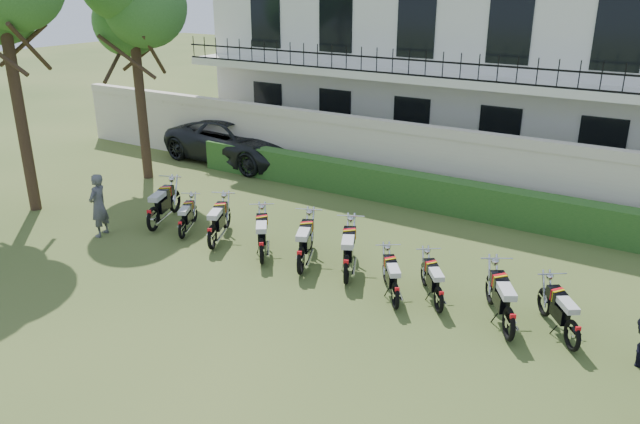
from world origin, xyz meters
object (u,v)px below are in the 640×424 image
(motorcycle_0, at_px, (152,213))
(motorcycle_7, at_px, (439,294))
(motorcycle_4, at_px, (301,254))
(motorcycle_2, at_px, (212,231))
(motorcycle_1, at_px, (182,224))
(motorcycle_5, at_px, (347,263))
(motorcycle_6, at_px, (396,290))
(inspector, at_px, (98,205))
(motorcycle_9, at_px, (573,329))
(suv, at_px, (237,141))
(motorcycle_8, at_px, (510,316))
(motorcycle_3, at_px, (262,245))

(motorcycle_0, relative_size, motorcycle_7, 1.39)
(motorcycle_4, bearing_deg, motorcycle_2, 155.85)
(motorcycle_1, bearing_deg, motorcycle_7, -28.30)
(motorcycle_5, bearing_deg, motorcycle_1, 154.84)
(motorcycle_7, bearing_deg, motorcycle_5, 140.75)
(motorcycle_5, distance_m, motorcycle_6, 1.48)
(motorcycle_5, xyz_separation_m, motorcycle_6, (1.41, -0.44, -0.08))
(inspector, bearing_deg, motorcycle_4, 83.22)
(motorcycle_9, relative_size, inspector, 0.92)
(motorcycle_2, bearing_deg, motorcycle_0, 152.95)
(motorcycle_9, distance_m, suv, 14.76)
(motorcycle_0, height_order, motorcycle_5, motorcycle_0)
(motorcycle_1, xyz_separation_m, motorcycle_8, (8.66, -0.37, 0.09))
(motorcycle_1, xyz_separation_m, inspector, (-2.03, -0.93, 0.42))
(motorcycle_5, relative_size, motorcycle_7, 1.33)
(motorcycle_6, bearing_deg, motorcycle_7, -13.29)
(motorcycle_3, bearing_deg, motorcycle_4, -34.09)
(motorcycle_9, xyz_separation_m, suv, (-13.18, 6.65, 0.32))
(motorcycle_8, bearing_deg, motorcycle_9, -16.76)
(motorcycle_2, height_order, motorcycle_9, motorcycle_2)
(motorcycle_6, distance_m, motorcycle_7, 0.88)
(motorcycle_5, relative_size, motorcycle_9, 1.24)
(motorcycle_3, relative_size, motorcycle_9, 1.08)
(motorcycle_1, height_order, motorcycle_4, motorcycle_4)
(motorcycle_0, distance_m, motorcycle_2, 2.15)
(motorcycle_2, bearing_deg, motorcycle_3, -26.40)
(motorcycle_5, relative_size, suv, 0.34)
(motorcycle_2, relative_size, inspector, 1.10)
(motorcycle_8, bearing_deg, motorcycle_1, 146.83)
(motorcycle_4, relative_size, motorcycle_8, 1.07)
(motorcycle_8, bearing_deg, motorcycle_7, 138.32)
(suv, xyz_separation_m, inspector, (1.40, -7.48, 0.06))
(motorcycle_4, height_order, inspector, inspector)
(motorcycle_4, relative_size, motorcycle_9, 1.25)
(motorcycle_1, distance_m, motorcycle_9, 9.75)
(motorcycle_4, relative_size, inspector, 1.15)
(motorcycle_8, bearing_deg, motorcycle_3, 147.07)
(motorcycle_2, distance_m, motorcycle_6, 5.22)
(motorcycle_5, bearing_deg, motorcycle_6, -42.99)
(motorcycle_2, xyz_separation_m, motorcycle_4, (2.67, -0.00, 0.02))
(motorcycle_1, bearing_deg, motorcycle_4, -29.32)
(motorcycle_8, height_order, inspector, inspector)
(motorcycle_5, bearing_deg, motorcycle_7, -28.48)
(suv, bearing_deg, motorcycle_7, -117.67)
(motorcycle_0, xyz_separation_m, suv, (-2.41, 6.58, 0.25))
(motorcycle_3, height_order, motorcycle_7, motorcycle_3)
(motorcycle_0, bearing_deg, motorcycle_1, -19.28)
(motorcycle_4, bearing_deg, motorcycle_3, 157.58)
(motorcycle_2, relative_size, motorcycle_3, 1.11)
(motorcycle_1, distance_m, inspector, 2.27)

